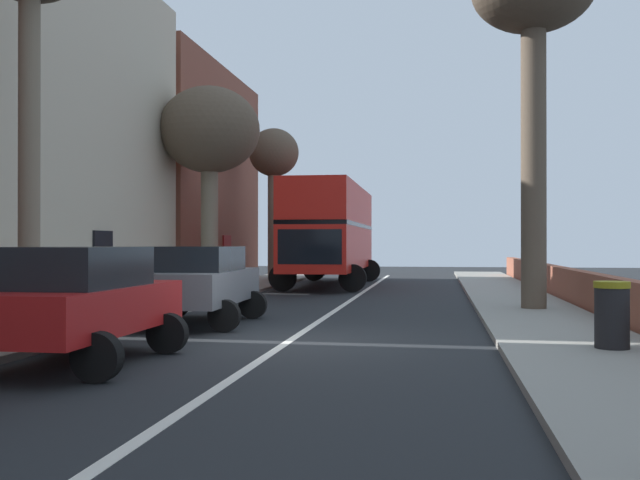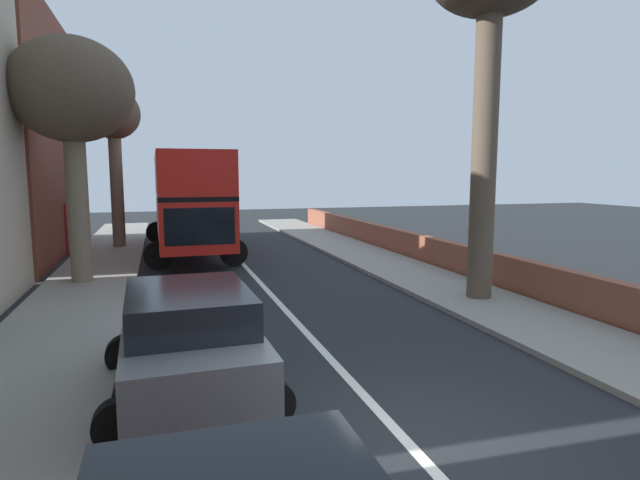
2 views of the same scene
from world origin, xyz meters
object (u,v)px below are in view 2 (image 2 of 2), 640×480
Objects in this scene: double_decker_bus at (188,196)px; street_tree_left_6 at (114,123)px; street_tree_left_2 at (72,95)px; parked_car_grey_left_2 at (188,335)px.

street_tree_left_6 is (-2.89, 2.14, 3.08)m from double_decker_bus.
street_tree_left_6 reaches higher than double_decker_bus.
double_decker_bus is 7.25m from street_tree_left_2.
parked_car_grey_left_2 is at bearing -93.13° from double_decker_bus.
street_tree_left_2 reaches higher than parked_car_grey_left_2.
street_tree_left_6 is at bearing 86.08° from street_tree_left_2.
parked_car_grey_left_2 is 10.48m from street_tree_left_2.
parked_car_grey_left_2 is (-0.80, -14.61, -1.40)m from double_decker_bus.
street_tree_left_2 reaches higher than street_tree_left_6.
street_tree_left_2 is (-2.62, 9.06, 4.57)m from parked_car_grey_left_2.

